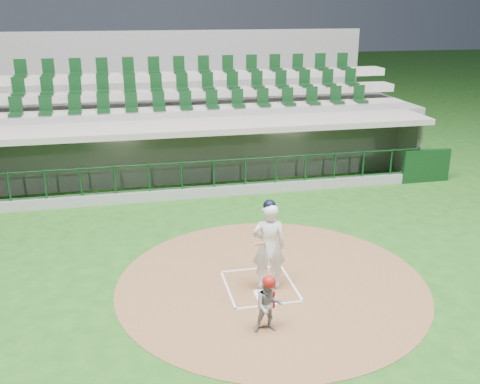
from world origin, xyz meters
name	(u,v)px	position (x,y,z in m)	size (l,w,h in m)	color
ground	(257,280)	(0.00, 0.00, 0.00)	(120.00, 120.00, 0.00)	#1B4A15
dirt_circle	(271,283)	(0.30, -0.20, 0.01)	(7.20, 7.20, 0.01)	brown
home_plate	(264,294)	(0.00, -0.70, 0.02)	(0.43, 0.43, 0.02)	white
batter_box_chalk	(260,286)	(0.00, -0.30, 0.02)	(1.55, 1.80, 0.01)	white
dugout_structure	(208,155)	(0.11, 7.83, 0.96)	(16.40, 3.70, 3.00)	slate
seating_deck	(194,125)	(0.00, 10.91, 1.42)	(17.00, 6.72, 5.15)	slate
batter	(269,245)	(0.16, -0.40, 1.07)	(0.95, 0.94, 2.14)	white
catcher	(268,304)	(-0.28, -2.05, 0.61)	(0.59, 0.48, 1.22)	gray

